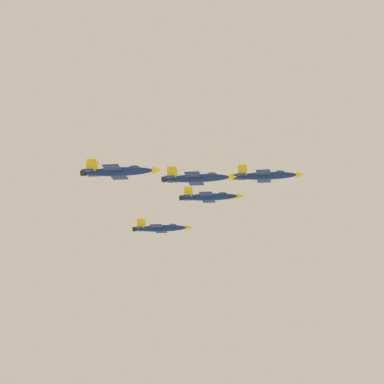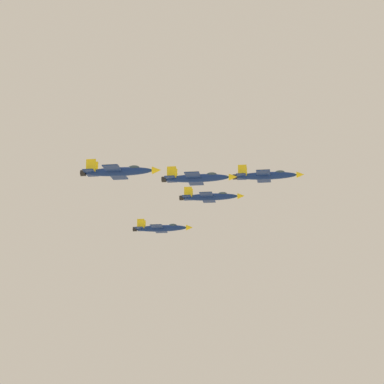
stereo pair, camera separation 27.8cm
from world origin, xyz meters
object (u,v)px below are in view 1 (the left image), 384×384
jet_right_outer (119,171)px  jet_left_outer (161,228)px  jet_right_wingman (198,178)px  jet_lead (267,175)px  jet_left_wingman (210,197)px

jet_right_outer → jet_left_outer: bearing=89.7°
jet_right_wingman → jet_right_outer: (17.38, -1.38, -1.55)m
jet_right_outer → jet_lead: bearing=40.1°
jet_left_wingman → jet_left_outer: (1.44, -17.38, -4.35)m
jet_lead → jet_right_outer: size_ratio=0.99×
jet_lead → jet_left_outer: size_ratio=1.03×
jet_right_wingman → jet_lead: bearing=39.6°
jet_left_wingman → jet_right_wingman: 22.70m
jet_left_outer → jet_lead: bearing=-40.6°
jet_lead → jet_left_outer: bearing=138.7°
jet_left_wingman → jet_right_outer: 36.59m
jet_left_wingman → jet_left_outer: bearing=138.8°
jet_left_outer → jet_right_outer: (31.89, 32.00, 0.57)m
jet_right_wingman → jet_right_outer: size_ratio=0.99×
jet_left_wingman → jet_right_wingman: (15.94, 16.00, -2.24)m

